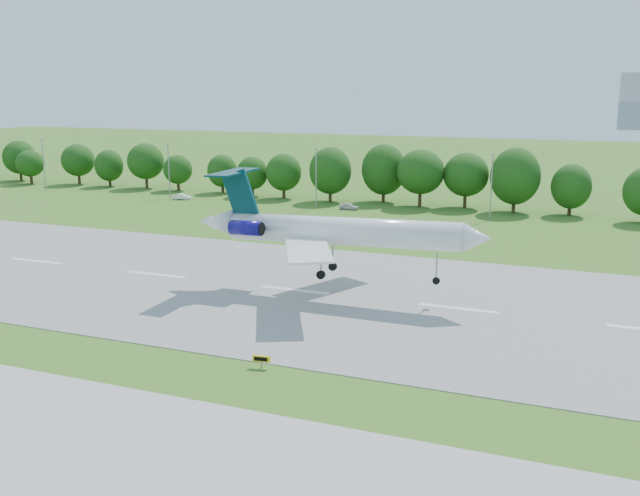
{
  "coord_description": "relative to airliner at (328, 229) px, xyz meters",
  "views": [
    {
      "loc": [
        33.68,
        -51.55,
        24.36
      ],
      "look_at": [
        6.16,
        18.0,
        7.35
      ],
      "focal_mm": 40.0,
      "sensor_mm": 36.0,
      "label": 1
    }
  ],
  "objects": [
    {
      "name": "taxi_sign_centre",
      "position": [
        2.72,
        -23.44,
        -7.14
      ],
      "size": [
        1.65,
        0.42,
        1.15
      ],
      "rotation": [
        0.0,
        0.0,
        0.14
      ],
      "color": "gray",
      "rests_on": "ground"
    },
    {
      "name": "tree_line",
      "position": [
        -4.39,
        67.03,
        -1.8
      ],
      "size": [
        288.4,
        8.4,
        10.4
      ],
      "color": "#382314",
      "rests_on": "ground"
    },
    {
      "name": "service_vehicle_a",
      "position": [
        -56.2,
        56.77,
        -7.36
      ],
      "size": [
        3.96,
        2.01,
        1.25
      ],
      "primitive_type": "imported",
      "rotation": [
        0.0,
        0.0,
        1.76
      ],
      "color": "white",
      "rests_on": "ground"
    },
    {
      "name": "service_vehicle_b",
      "position": [
        -17.56,
        57.91,
        -7.32
      ],
      "size": [
        3.96,
        1.65,
        1.34
      ],
      "primitive_type": "imported",
      "rotation": [
        0.0,
        0.0,
        1.59
      ],
      "color": "silver",
      "rests_on": "ground"
    },
    {
      "name": "airliner",
      "position": [
        0.0,
        0.0,
        0.0
      ],
      "size": [
        35.7,
        26.11,
        12.21
      ],
      "rotation": [
        0.0,
        -0.02,
        0.02
      ],
      "color": "white",
      "rests_on": "ground"
    },
    {
      "name": "ground",
      "position": [
        -4.39,
        -24.97,
        -7.99
      ],
      "size": [
        600.0,
        600.0,
        0.0
      ],
      "primitive_type": "plane",
      "color": "#3B691B",
      "rests_on": "ground"
    },
    {
      "name": "taxiway",
      "position": [
        -4.39,
        -42.97,
        -7.95
      ],
      "size": [
        400.0,
        23.0,
        0.08
      ],
      "primitive_type": "cube",
      "color": "#ADADA8",
      "rests_on": "ground"
    },
    {
      "name": "light_poles",
      "position": [
        -6.89,
        57.03,
        -1.65
      ],
      "size": [
        175.9,
        0.25,
        12.19
      ],
      "color": "gray",
      "rests_on": "ground"
    },
    {
      "name": "runway",
      "position": [
        -4.39,
        0.03,
        -7.95
      ],
      "size": [
        400.0,
        45.0,
        0.08
      ],
      "primitive_type": "cube",
      "color": "gray",
      "rests_on": "ground"
    }
  ]
}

